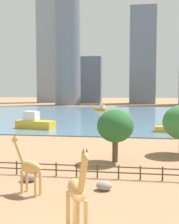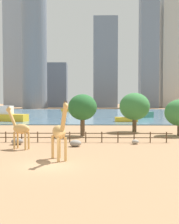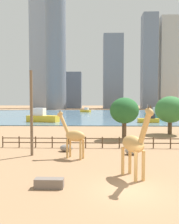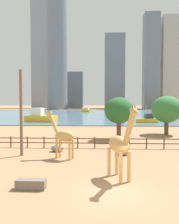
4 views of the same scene
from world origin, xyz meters
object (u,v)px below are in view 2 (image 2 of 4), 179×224
tree_center_broad (83,107)px  boat_tug (68,109)px  giraffe_tall (20,129)px  boat_sailboat (141,113)px  tree_left_large (135,107)px  boulder_near_fence (17,141)px  boulder_by_pole (135,142)px  boat_ferry (127,118)px  giraffe_companion (60,132)px  boulder_small (75,143)px  boat_barge (9,116)px

tree_center_broad → boat_tug: bearing=97.0°
giraffe_tall → boat_sailboat: size_ratio=0.59×
tree_left_large → boulder_near_fence: bearing=-140.0°
boulder_by_pole → boat_ferry: 30.45m
tree_left_large → giraffe_tall: bearing=-132.2°
giraffe_companion → boulder_small: size_ratio=4.01×
boulder_small → tree_center_broad: tree_center_broad is taller
boat_ferry → boat_sailboat: 14.43m
boulder_by_pole → boat_ferry: bearing=85.3°
boulder_small → boat_ferry: size_ratio=0.26×
boulder_small → tree_center_broad: (0.40, 9.09, 3.68)m
boat_tug → boulder_near_fence: bearing=121.7°
boulder_by_pole → boat_sailboat: size_ratio=0.11×
boulder_small → boat_barge: bearing=117.7°
boat_ferry → boat_sailboat: bearing=-113.5°
boat_sailboat → boat_barge: boat_barge is taller
boat_sailboat → boat_tug: bearing=-101.3°
tree_left_large → boat_sailboat: 32.20m
giraffe_tall → tree_left_large: (14.21, 15.68, 1.90)m
tree_center_broad → boat_barge: tree_center_broad is taller
boat_tug → boat_barge: 52.12m
boulder_small → boat_ferry: bearing=73.8°
boulder_near_fence → boat_sailboat: boat_sailboat is taller
boulder_near_fence → boat_barge: size_ratio=0.16×
tree_left_large → boat_ferry: (0.86, 18.12, -3.10)m
giraffe_tall → boulder_small: (5.71, 1.61, -1.78)m
boat_ferry → boulder_by_pole: bearing=84.2°
boulder_by_pole → boat_barge: boat_barge is taller
boulder_near_fence → tree_left_large: tree_left_large is taller
boulder_small → boat_tug: boat_tug is taller
giraffe_companion → boulder_small: giraffe_companion is taller
giraffe_tall → boat_barge: size_ratio=0.54×
boulder_by_pole → giraffe_tall: bearing=-164.6°
tree_center_broad → boat_barge: (-17.87, 24.14, -2.66)m
boulder_near_fence → boat_ferry: 34.93m
boat_ferry → boat_barge: boat_ferry is taller
boat_barge → giraffe_companion: bearing=-54.3°
boat_tug → tree_left_large: bearing=134.1°
boat_ferry → boat_tug: bearing=-71.9°
boulder_small → boat_ferry: 33.52m
giraffe_tall → tree_center_broad: tree_center_broad is taller
tree_left_large → boulder_by_pole: bearing=-97.7°
giraffe_companion → boat_ferry: 40.42m
boulder_near_fence → tree_center_broad: (7.20, 7.86, 3.68)m
boulder_near_fence → boat_barge: boat_barge is taller
boat_ferry → tree_center_broad: bearing=67.7°
giraffe_tall → boat_ferry: boat_ferry is taller
boulder_near_fence → boat_sailboat: 49.31m
boulder_by_pole → boulder_small: 7.10m
giraffe_companion → boulder_near_fence: bearing=-170.1°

